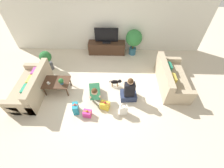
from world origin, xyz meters
TOP-DOWN VIEW (x-y plane):
  - ground_plane at (0.00, 0.00)m, footprint 16.00×16.00m
  - wall_back at (0.00, 2.63)m, footprint 8.40×0.06m
  - sofa_left at (-2.39, -0.09)m, footprint 0.90×1.83m
  - sofa_right at (2.39, 0.42)m, footprint 0.90×1.83m
  - coffee_table at (-1.57, 0.05)m, footprint 0.88×0.61m
  - tv_console at (0.02, 2.33)m, footprint 1.60×0.45m
  - tv at (0.02, 2.33)m, footprint 0.98×0.20m
  - potted_plant_corner_left at (-2.25, 1.17)m, footprint 0.44×0.44m
  - potted_plant_back_right at (1.17, 2.28)m, footprint 0.68×0.68m
  - person_kneeling at (-0.23, -0.28)m, footprint 0.42×0.83m
  - person_sitting at (0.87, -0.26)m, footprint 0.55×0.51m
  - dog at (0.45, 0.29)m, footprint 0.46×0.14m
  - gift_box_a at (-0.42, -0.96)m, footprint 0.27×0.22m
  - gift_box_b at (0.10, -0.66)m, footprint 0.34×0.27m
  - gift_box_c at (-0.78, -0.83)m, footprint 0.21×0.30m
  - gift_bag_a at (0.68, -0.87)m, footprint 0.25×0.17m
  - mug at (-1.78, -0.06)m, footprint 0.12×0.08m
  - tabletop_plant at (-1.35, -0.03)m, footprint 0.17×0.17m

SIDE VIEW (x-z plane):
  - ground_plane at x=0.00m, z-range 0.00..0.00m
  - gift_box_a at x=-0.42m, z-range -0.03..0.25m
  - gift_box_b at x=0.10m, z-range -0.03..0.29m
  - gift_box_c at x=-0.78m, z-range -0.03..0.38m
  - gift_bag_a at x=0.68m, z-range -0.01..0.40m
  - dog at x=0.45m, z-range 0.06..0.37m
  - tv_console at x=0.02m, z-range 0.00..0.53m
  - sofa_right at x=2.39m, z-range -0.12..0.70m
  - sofa_left at x=-2.39m, z-range -0.12..0.70m
  - person_sitting at x=0.87m, z-range -0.13..0.83m
  - person_kneeling at x=-0.23m, z-range -0.05..0.75m
  - coffee_table at x=-1.57m, z-range 0.16..0.58m
  - mug at x=-1.78m, z-range 0.42..0.51m
  - potted_plant_corner_left at x=-2.25m, z-range 0.07..0.88m
  - tabletop_plant at x=-1.35m, z-range 0.43..0.66m
  - potted_plant_back_right at x=1.17m, z-range 0.17..1.31m
  - tv at x=0.02m, z-range 0.50..1.16m
  - wall_back at x=0.00m, z-range 0.00..2.60m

